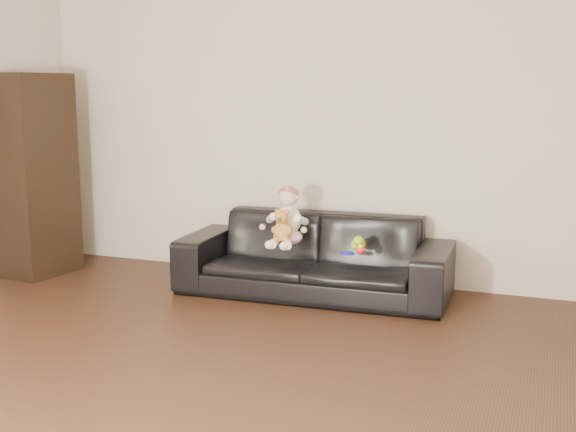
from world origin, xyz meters
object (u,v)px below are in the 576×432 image
at_px(cabinet, 36,175).
at_px(toy_blue_disc, 348,253).
at_px(sofa, 314,256).
at_px(baby, 287,219).
at_px(teddy_bear, 282,226).
at_px(toy_rattle, 360,250).
at_px(toy_green, 358,244).

distance_m(cabinet, toy_blue_disc, 2.77).
bearing_deg(sofa, cabinet, -176.67).
distance_m(baby, toy_blue_disc, 0.57).
bearing_deg(teddy_bear, toy_rattle, -17.37).
bearing_deg(baby, toy_green, -12.69).
distance_m(sofa, toy_rattle, 0.50).
relative_size(sofa, toy_rattle, 33.20).
distance_m(sofa, baby, 0.36).
relative_size(teddy_bear, toy_green, 1.90).
xyz_separation_m(teddy_bear, toy_green, (0.54, 0.15, -0.12)).
bearing_deg(toy_green, teddy_bear, -164.70).
height_order(baby, toy_rattle, baby).
xyz_separation_m(toy_rattle, toy_blue_disc, (-0.09, -0.03, -0.02)).
distance_m(sofa, toy_blue_disc, 0.44).
xyz_separation_m(baby, toy_rattle, (0.60, -0.11, -0.17)).
xyz_separation_m(cabinet, toy_green, (2.77, 0.13, -0.40)).
bearing_deg(teddy_bear, baby, 74.65).
bearing_deg(toy_green, toy_rattle, -68.02).
xyz_separation_m(cabinet, toy_blue_disc, (2.74, -0.02, -0.44)).
xyz_separation_m(sofa, teddy_bear, (-0.17, -0.25, 0.26)).
relative_size(cabinet, toy_blue_disc, 17.23).
bearing_deg(baby, toy_blue_disc, -29.22).
bearing_deg(cabinet, toy_green, 10.29).
height_order(toy_green, toy_rattle, toy_green).
relative_size(teddy_bear, toy_blue_disc, 2.51).
bearing_deg(sofa, toy_rattle, -30.05).
height_order(cabinet, baby, cabinet).
bearing_deg(sofa, toy_green, -17.06).
bearing_deg(toy_rattle, cabinet, -179.94).
height_order(sofa, baby, baby).
height_order(toy_rattle, toy_blue_disc, toy_rattle).
distance_m(cabinet, toy_rattle, 2.85).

